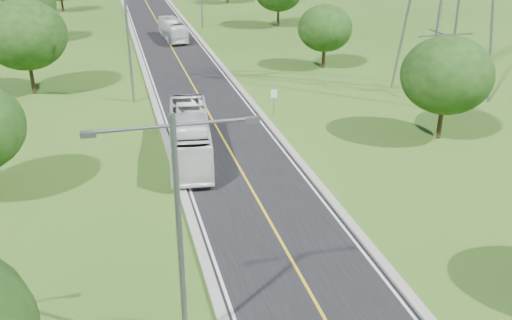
# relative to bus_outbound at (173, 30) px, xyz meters

# --- Properties ---
(ground) EXTENTS (260.00, 260.00, 0.00)m
(ground) POSITION_rel_bus_outbound_xyz_m (-0.80, -10.72, -1.37)
(ground) COLOR #274A14
(ground) RESTS_ON ground
(road) EXTENTS (8.00, 150.00, 0.06)m
(road) POSITION_rel_bus_outbound_xyz_m (-0.80, -4.72, -1.34)
(road) COLOR black
(road) RESTS_ON ground
(curb_left) EXTENTS (0.50, 150.00, 0.22)m
(curb_left) POSITION_rel_bus_outbound_xyz_m (-5.05, -4.72, -1.26)
(curb_left) COLOR gray
(curb_left) RESTS_ON ground
(curb_right) EXTENTS (0.50, 150.00, 0.22)m
(curb_right) POSITION_rel_bus_outbound_xyz_m (3.45, -4.72, -1.26)
(curb_right) COLOR gray
(curb_right) RESTS_ON ground
(speed_limit_sign) EXTENTS (0.55, 0.09, 2.40)m
(speed_limit_sign) POSITION_rel_bus_outbound_xyz_m (4.40, -32.73, 0.23)
(speed_limit_sign) COLOR slate
(speed_limit_sign) RESTS_ON ground
(streetlight_near_left) EXTENTS (5.90, 0.25, 10.00)m
(streetlight_near_left) POSITION_rel_bus_outbound_xyz_m (-6.80, -58.72, 4.57)
(streetlight_near_left) COLOR slate
(streetlight_near_left) RESTS_ON ground
(streetlight_mid_left) EXTENTS (5.90, 0.25, 10.00)m
(streetlight_mid_left) POSITION_rel_bus_outbound_xyz_m (-6.80, -25.72, 4.57)
(streetlight_mid_left) COLOR slate
(streetlight_mid_left) RESTS_ON ground
(tree_lc) EXTENTS (7.56, 7.56, 8.79)m
(tree_lc) POSITION_rel_bus_outbound_xyz_m (-15.80, -20.72, 4.20)
(tree_lc) COLOR black
(tree_lc) RESTS_ON ground
(tree_ld) EXTENTS (6.72, 6.72, 7.82)m
(tree_ld) POSITION_rel_bus_outbound_xyz_m (-17.80, 3.28, 3.58)
(tree_ld) COLOR black
(tree_ld) RESTS_ON ground
(tree_rb) EXTENTS (6.72, 6.72, 7.82)m
(tree_rb) POSITION_rel_bus_outbound_xyz_m (15.20, -40.72, 3.58)
(tree_rb) COLOR black
(tree_rb) RESTS_ON ground
(tree_rc) EXTENTS (5.88, 5.88, 6.84)m
(tree_rc) POSITION_rel_bus_outbound_xyz_m (14.20, -18.72, 2.96)
(tree_rc) COLOR black
(tree_rc) RESTS_ON ground
(bus_outbound) EXTENTS (2.91, 9.58, 2.63)m
(bus_outbound) POSITION_rel_bus_outbound_xyz_m (0.00, 0.00, 0.00)
(bus_outbound) COLOR white
(bus_outbound) RESTS_ON road
(bus_inbound) EXTENTS (4.05, 11.62, 3.17)m
(bus_inbound) POSITION_rel_bus_outbound_xyz_m (-3.71, -39.59, 0.27)
(bus_inbound) COLOR white
(bus_inbound) RESTS_ON road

